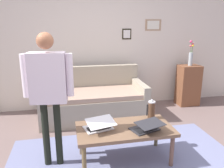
{
  "coord_description": "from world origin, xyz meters",
  "views": [
    {
      "loc": [
        0.63,
        2.22,
        1.66
      ],
      "look_at": [
        -0.01,
        -0.85,
        0.8
      ],
      "focal_mm": 35.96,
      "sensor_mm": 36.0,
      "label": 1
    }
  ],
  "objects_px": {
    "couch": "(93,100)",
    "person_standing": "(48,84)",
    "laptop_center": "(99,126)",
    "french_press": "(151,110)",
    "side_shelf": "(188,85)",
    "flower_vase": "(191,56)",
    "coffee_table": "(125,131)",
    "laptop_left": "(146,127)"
  },
  "relations": [
    {
      "from": "laptop_center",
      "to": "french_press",
      "type": "xyz_separation_m",
      "value": [
        -0.72,
        -0.18,
        0.07
      ]
    },
    {
      "from": "couch",
      "to": "flower_vase",
      "type": "relative_size",
      "value": 3.63
    },
    {
      "from": "laptop_center",
      "to": "flower_vase",
      "type": "distance_m",
      "value": 2.73
    },
    {
      "from": "french_press",
      "to": "flower_vase",
      "type": "bearing_deg",
      "value": -133.41
    },
    {
      "from": "laptop_center",
      "to": "side_shelf",
      "type": "xyz_separation_m",
      "value": [
        -2.11,
        -1.65,
        -0.07
      ]
    },
    {
      "from": "flower_vase",
      "to": "person_standing",
      "type": "distance_m",
      "value": 3.08
    },
    {
      "from": "coffee_table",
      "to": "flower_vase",
      "type": "relative_size",
      "value": 2.3
    },
    {
      "from": "laptop_center",
      "to": "person_standing",
      "type": "xyz_separation_m",
      "value": [
        0.55,
        -0.08,
        0.52
      ]
    },
    {
      "from": "coffee_table",
      "to": "laptop_center",
      "type": "height_order",
      "value": "laptop_center"
    },
    {
      "from": "flower_vase",
      "to": "coffee_table",
      "type": "bearing_deg",
      "value": 42.71
    },
    {
      "from": "laptop_left",
      "to": "french_press",
      "type": "relative_size",
      "value": 1.51
    },
    {
      "from": "coffee_table",
      "to": "laptop_left",
      "type": "height_order",
      "value": "laptop_left"
    },
    {
      "from": "side_shelf",
      "to": "person_standing",
      "type": "bearing_deg",
      "value": 30.45
    },
    {
      "from": "laptop_center",
      "to": "couch",
      "type": "bearing_deg",
      "value": -94.18
    },
    {
      "from": "coffee_table",
      "to": "laptop_left",
      "type": "relative_size",
      "value": 2.91
    },
    {
      "from": "laptop_left",
      "to": "french_press",
      "type": "height_order",
      "value": "french_press"
    },
    {
      "from": "laptop_left",
      "to": "couch",
      "type": "bearing_deg",
      "value": -74.57
    },
    {
      "from": "couch",
      "to": "flower_vase",
      "type": "bearing_deg",
      "value": -173.4
    },
    {
      "from": "couch",
      "to": "french_press",
      "type": "relative_size",
      "value": 6.91
    },
    {
      "from": "laptop_center",
      "to": "flower_vase",
      "type": "xyz_separation_m",
      "value": [
        -2.11,
        -1.65,
        0.53
      ]
    },
    {
      "from": "person_standing",
      "to": "couch",
      "type": "bearing_deg",
      "value": -116.08
    },
    {
      "from": "coffee_table",
      "to": "person_standing",
      "type": "distance_m",
      "value": 1.06
    },
    {
      "from": "coffee_table",
      "to": "side_shelf",
      "type": "height_order",
      "value": "side_shelf"
    },
    {
      "from": "couch",
      "to": "side_shelf",
      "type": "bearing_deg",
      "value": -173.39
    },
    {
      "from": "coffee_table",
      "to": "couch",
      "type": "bearing_deg",
      "value": -81.78
    },
    {
      "from": "laptop_center",
      "to": "flower_vase",
      "type": "bearing_deg",
      "value": -142.03
    },
    {
      "from": "side_shelf",
      "to": "person_standing",
      "type": "xyz_separation_m",
      "value": [
        2.66,
        1.56,
        0.59
      ]
    },
    {
      "from": "coffee_table",
      "to": "french_press",
      "type": "xyz_separation_m",
      "value": [
        -0.41,
        -0.19,
        0.17
      ]
    },
    {
      "from": "laptop_center",
      "to": "side_shelf",
      "type": "bearing_deg",
      "value": -142.04
    },
    {
      "from": "side_shelf",
      "to": "laptop_center",
      "type": "bearing_deg",
      "value": 37.96
    },
    {
      "from": "french_press",
      "to": "coffee_table",
      "type": "bearing_deg",
      "value": 25.22
    },
    {
      "from": "coffee_table",
      "to": "flower_vase",
      "type": "bearing_deg",
      "value": -137.29
    },
    {
      "from": "couch",
      "to": "french_press",
      "type": "xyz_separation_m",
      "value": [
        -0.62,
        1.23,
        0.25
      ]
    },
    {
      "from": "french_press",
      "to": "side_shelf",
      "type": "xyz_separation_m",
      "value": [
        -1.39,
        -1.47,
        -0.15
      ]
    },
    {
      "from": "laptop_center",
      "to": "person_standing",
      "type": "bearing_deg",
      "value": -8.72
    },
    {
      "from": "coffee_table",
      "to": "side_shelf",
      "type": "relative_size",
      "value": 1.39
    },
    {
      "from": "laptop_left",
      "to": "french_press",
      "type": "distance_m",
      "value": 0.38
    },
    {
      "from": "laptop_center",
      "to": "laptop_left",
      "type": "bearing_deg",
      "value": 164.68
    },
    {
      "from": "flower_vase",
      "to": "person_standing",
      "type": "height_order",
      "value": "person_standing"
    },
    {
      "from": "french_press",
      "to": "side_shelf",
      "type": "bearing_deg",
      "value": -133.42
    },
    {
      "from": "couch",
      "to": "laptop_center",
      "type": "height_order",
      "value": "couch"
    },
    {
      "from": "couch",
      "to": "person_standing",
      "type": "distance_m",
      "value": 1.64
    }
  ]
}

